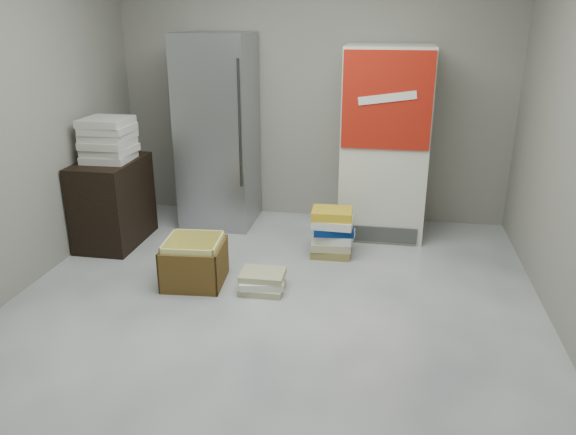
% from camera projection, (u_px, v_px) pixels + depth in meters
% --- Properties ---
extents(ground, '(5.00, 5.00, 0.00)m').
position_uv_depth(ground, '(261.00, 336.00, 3.82)').
color(ground, silver).
rests_on(ground, ground).
extents(room_shell, '(4.04, 5.04, 2.82)m').
position_uv_depth(room_shell, '(255.00, 63.00, 3.21)').
color(room_shell, gray).
rests_on(room_shell, ground).
extents(steel_fridge, '(0.70, 0.72, 1.90)m').
position_uv_depth(steel_fridge, '(218.00, 132.00, 5.62)').
color(steel_fridge, '#B0B2B9').
rests_on(steel_fridge, ground).
extents(coke_cooler, '(0.80, 0.73, 1.80)m').
position_uv_depth(coke_cooler, '(385.00, 143.00, 5.35)').
color(coke_cooler, silver).
rests_on(coke_cooler, ground).
extents(wood_shelf, '(0.50, 0.80, 0.80)m').
position_uv_depth(wood_shelf, '(113.00, 202.00, 5.27)').
color(wood_shelf, black).
rests_on(wood_shelf, ground).
extents(supply_box_stack, '(0.43, 0.43, 0.39)m').
position_uv_depth(supply_box_stack, '(108.00, 139.00, 5.07)').
color(supply_box_stack, silver).
rests_on(supply_box_stack, wood_shelf).
extents(phonebook_stack_main, '(0.39, 0.32, 0.44)m').
position_uv_depth(phonebook_stack_main, '(332.00, 233.00, 5.03)').
color(phonebook_stack_main, olive).
rests_on(phonebook_stack_main, ground).
extents(phonebook_stack_side, '(0.38, 0.32, 0.16)m').
position_uv_depth(phonebook_stack_side, '(262.00, 281.00, 4.42)').
color(phonebook_stack_side, tan).
rests_on(phonebook_stack_side, ground).
extents(cardboard_box, '(0.51, 0.51, 0.38)m').
position_uv_depth(cardboard_box, '(194.00, 265.00, 4.53)').
color(cardboard_box, yellow).
rests_on(cardboard_box, ground).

